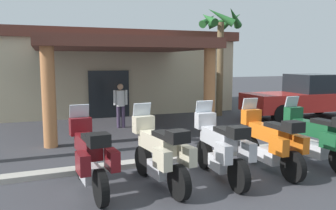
# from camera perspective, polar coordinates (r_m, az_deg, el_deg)

# --- Properties ---
(ground_plane) EXTENTS (80.00, 80.00, 0.00)m
(ground_plane) POSITION_cam_1_polar(r_m,az_deg,el_deg) (7.62, 4.78, -11.85)
(ground_plane) COLOR #38383D
(motel_building) EXTENTS (13.33, 11.23, 3.95)m
(motel_building) POSITION_cam_1_polar(r_m,az_deg,el_deg) (17.81, -11.48, 5.70)
(motel_building) COLOR beige
(motel_building) RESTS_ON ground_plane
(motorcycle_maroon) EXTENTS (0.73, 2.21, 1.61)m
(motorcycle_maroon) POSITION_cam_1_polar(r_m,az_deg,el_deg) (6.70, -13.04, -8.46)
(motorcycle_maroon) COLOR black
(motorcycle_maroon) RESTS_ON ground_plane
(motorcycle_cream) EXTENTS (0.75, 2.21, 1.61)m
(motorcycle_cream) POSITION_cam_1_polar(r_m,az_deg,el_deg) (6.78, -1.35, -8.08)
(motorcycle_cream) COLOR black
(motorcycle_cream) RESTS_ON ground_plane
(motorcycle_silver) EXTENTS (0.73, 2.21, 1.61)m
(motorcycle_silver) POSITION_cam_1_polar(r_m,az_deg,el_deg) (7.26, 8.90, -7.12)
(motorcycle_silver) COLOR black
(motorcycle_silver) RESTS_ON ground_plane
(motorcycle_orange) EXTENTS (0.71, 2.21, 1.61)m
(motorcycle_orange) POSITION_cam_1_polar(r_m,az_deg,el_deg) (8.05, 16.94, -5.92)
(motorcycle_orange) COLOR black
(motorcycle_orange) RESTS_ON ground_plane
(motorcycle_green) EXTENTS (0.71, 2.21, 1.61)m
(motorcycle_green) POSITION_cam_1_polar(r_m,az_deg,el_deg) (8.91, 23.79, -4.96)
(motorcycle_green) COLOR black
(motorcycle_green) RESTS_ON ground_plane
(pedestrian) EXTENTS (0.53, 0.32, 1.67)m
(pedestrian) POSITION_cam_1_polar(r_m,az_deg,el_deg) (12.86, -8.00, 0.43)
(pedestrian) COLOR #3F334C
(pedestrian) RESTS_ON ground_plane
(pickup_truck_red) EXTENTS (5.32, 2.26, 1.95)m
(pickup_truck_red) POSITION_cam_1_polar(r_m,az_deg,el_deg) (15.98, 22.00, 1.20)
(pickup_truck_red) COLOR black
(pickup_truck_red) RESTS_ON ground_plane
(palm_tree_near_portico) EXTENTS (1.97, 2.06, 4.92)m
(palm_tree_near_portico) POSITION_cam_1_polar(r_m,az_deg,el_deg) (15.80, 8.86, 11.89)
(palm_tree_near_portico) COLOR brown
(palm_tree_near_portico) RESTS_ON ground_plane
(curb_strip) EXTENTS (8.67, 0.36, 0.12)m
(curb_strip) POSITION_cam_1_polar(r_m,az_deg,el_deg) (8.79, 3.30, -8.79)
(curb_strip) COLOR #ADA89E
(curb_strip) RESTS_ON ground_plane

